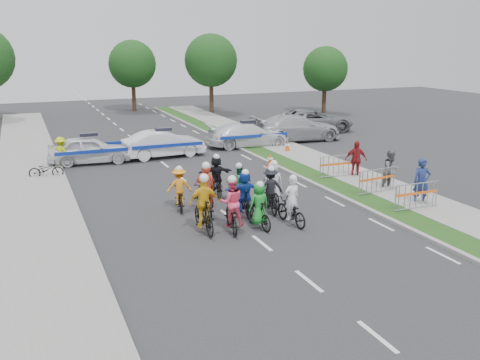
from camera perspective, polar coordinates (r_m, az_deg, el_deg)
name	(u,v)px	position (r m, az deg, el deg)	size (l,w,h in m)	color
ground	(262,243)	(17.14, 2.34, -6.75)	(90.00, 90.00, 0.00)	#28282B
curb_right	(320,186)	(23.61, 8.49, -0.69)	(0.20, 60.00, 0.12)	gray
grass_strip	(333,185)	(23.97, 9.93, -0.53)	(1.20, 60.00, 0.11)	#154115
sidewalk_right	(367,181)	(24.96, 13.42, -0.08)	(2.40, 60.00, 0.13)	gray
sidewalk_left	(38,220)	(20.42, -20.77, -3.96)	(3.00, 60.00, 0.13)	gray
rider_0	(291,208)	(18.72, 5.48, -2.98)	(0.75, 1.82, 1.81)	black
rider_1	(259,210)	(18.24, 2.02, -3.18)	(0.76, 1.66, 1.70)	black
rider_2	(231,210)	(18.00, -0.94, -3.24)	(1.03, 2.01, 1.95)	black
rider_3	(204,210)	(17.88, -3.88, -3.20)	(1.03, 1.95, 2.05)	black
rider_4	(270,194)	(20.04, 3.22, -1.46)	(1.06, 1.82, 1.78)	black
rider_5	(244,196)	(19.52, 0.48, -1.71)	(1.45, 1.73, 1.77)	black
rider_6	(206,198)	(19.62, -3.67, -1.90)	(0.97, 2.07, 2.04)	black
rider_7	(273,188)	(20.67, 3.50, -0.88)	(0.84, 1.82, 1.85)	black
rider_8	(238,189)	(20.74, -0.20, -1.01)	(0.78, 1.75, 1.73)	black
rider_9	(205,189)	(20.75, -3.79, -1.01)	(0.88, 1.64, 1.69)	black
rider_10	(179,192)	(20.36, -6.50, -1.32)	(1.04, 1.77, 1.73)	black
rider_11	(216,178)	(22.01, -2.57, 0.20)	(1.46, 1.74, 1.79)	black
police_car_0	(90,150)	(28.98, -15.75, 3.13)	(1.71, 4.24, 1.44)	silver
police_car_1	(164,144)	(29.71, -8.15, 3.84)	(1.55, 4.45, 1.47)	silver
police_car_2	(248,135)	(32.33, 0.87, 4.85)	(2.03, 4.99, 1.45)	silver
civilian_sedan	(297,128)	(34.42, 6.06, 5.56)	(2.33, 5.74, 1.67)	#ACACB1
civilian_suv	(313,121)	(37.91, 7.76, 6.30)	(2.67, 5.79, 1.61)	slate
spectator_0	(422,182)	(21.91, 18.81, -0.20)	(0.67, 0.44, 1.85)	navy
spectator_1	(391,170)	(23.72, 15.81, 1.02)	(0.85, 0.66, 1.75)	#59585D
spectator_2	(356,160)	(25.41, 12.24, 2.14)	(1.03, 0.43, 1.76)	maroon
marshal_hiviz	(61,152)	(28.46, -18.53, 2.82)	(1.00, 0.58, 1.55)	#C2D80B
barrier_0	(416,197)	(21.07, 18.29, -1.77)	(2.00, 0.50, 1.12)	#A5A8AD
barrier_1	(377,182)	(22.87, 14.39, -0.21)	(2.00, 0.50, 1.12)	#A5A8AD
barrier_2	(339,167)	(25.16, 10.47, 1.36)	(2.00, 0.50, 1.12)	#A5A8AD
cone_0	(270,161)	(27.09, 3.25, 2.06)	(0.40, 0.40, 0.70)	#F24C0C
cone_1	(287,147)	(30.71, 5.07, 3.54)	(0.40, 0.40, 0.70)	#F24C0C
parked_bike	(46,170)	(26.53, -19.98, 1.06)	(0.54, 1.56, 0.82)	black
tree_1	(211,61)	(47.19, -3.12, 12.60)	(4.55, 4.55, 6.82)	#382619
tree_2	(325,69)	(47.49, 9.08, 11.61)	(3.85, 3.85, 5.77)	#382619
tree_4	(132,64)	(49.47, -11.42, 12.03)	(4.20, 4.20, 6.30)	#382619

